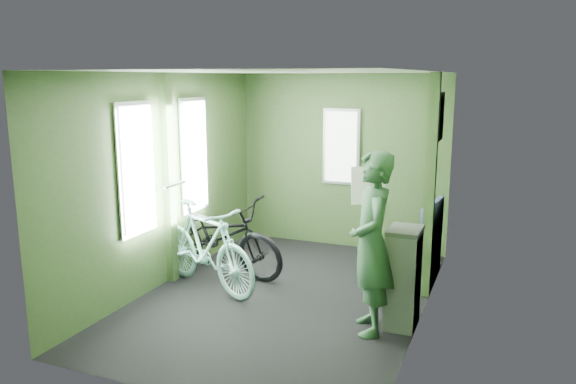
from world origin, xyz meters
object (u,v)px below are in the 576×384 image
at_px(bicycle_black, 220,273).
at_px(passenger, 372,243).
at_px(bench_seat, 414,255).
at_px(bicycle_mint, 207,288).
at_px(waste_box, 403,278).

distance_m(bicycle_black, passenger, 2.31).
bearing_deg(bench_seat, bicycle_mint, -143.47).
xyz_separation_m(bicycle_mint, passenger, (1.88, -0.34, 0.82)).
distance_m(bicycle_mint, waste_box, 2.19).
xyz_separation_m(bicycle_black, passenger, (1.99, -0.83, 0.82)).
distance_m(bicycle_mint, passenger, 2.08).
relative_size(bicycle_black, passenger, 1.07).
height_order(passenger, waste_box, passenger).
relative_size(bicycle_mint, waste_box, 1.71).
distance_m(passenger, bench_seat, 1.64).
bearing_deg(passenger, waste_box, 107.07).
bearing_deg(bicycle_mint, passenger, -76.99).
relative_size(passenger, bench_seat, 1.84).
distance_m(bicycle_mint, bench_seat, 2.36).
bearing_deg(bicycle_mint, bicycle_black, 35.54).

